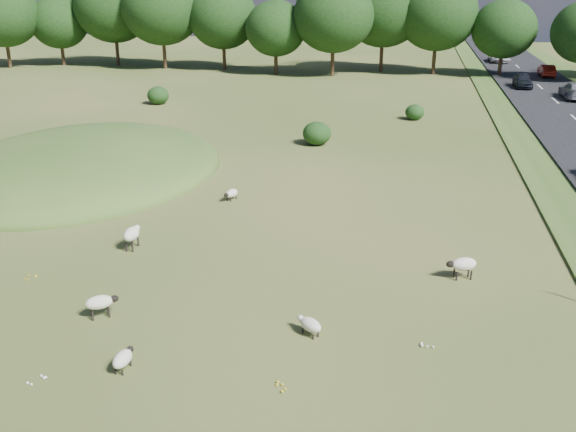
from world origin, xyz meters
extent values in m
plane|color=#2F4B17|center=(0.00, 20.00, 0.00)|extent=(160.00, 160.00, 0.00)
ellipsoid|color=#33561E|center=(-12.00, 12.00, 0.00)|extent=(16.00, 20.00, 4.00)
cylinder|color=black|center=(-42.96, 52.57, 1.89)|extent=(0.44, 0.44, 3.77)
ellipsoid|color=black|center=(-42.96, 52.57, 6.50)|extent=(8.81, 8.81, 7.93)
cylinder|color=black|center=(-37.62, 56.23, 1.56)|extent=(0.44, 0.44, 3.12)
ellipsoid|color=black|center=(-37.62, 56.23, 5.38)|extent=(7.28, 7.28, 6.55)
cylinder|color=black|center=(-30.54, 57.35, 2.11)|extent=(0.44, 0.44, 4.21)
ellipsoid|color=black|center=(-30.54, 57.35, 7.25)|extent=(9.83, 9.83, 8.84)
cylinder|color=black|center=(-23.43, 55.54, 2.09)|extent=(0.44, 0.44, 4.18)
ellipsoid|color=black|center=(-23.43, 55.54, 7.20)|extent=(9.75, 9.75, 8.78)
cylinder|color=black|center=(-15.94, 56.24, 1.80)|extent=(0.44, 0.44, 3.61)
ellipsoid|color=black|center=(-15.94, 56.24, 6.21)|extent=(8.41, 8.41, 7.57)
cylinder|color=black|center=(-8.82, 53.43, 1.51)|extent=(0.44, 0.44, 3.02)
ellipsoid|color=black|center=(-8.82, 53.43, 5.20)|extent=(7.04, 7.04, 6.34)
cylinder|color=black|center=(-2.08, 52.98, 1.95)|extent=(0.44, 0.44, 3.90)
ellipsoid|color=black|center=(-2.08, 52.98, 6.71)|extent=(9.09, 9.09, 8.18)
cylinder|color=black|center=(3.25, 57.90, 2.11)|extent=(0.44, 0.44, 4.22)
ellipsoid|color=black|center=(3.25, 57.90, 7.27)|extent=(9.85, 9.85, 8.86)
cylinder|color=black|center=(9.45, 56.94, 1.97)|extent=(0.44, 0.44, 3.94)
ellipsoid|color=black|center=(9.45, 56.94, 6.79)|extent=(9.20, 9.20, 8.28)
cylinder|color=black|center=(16.87, 56.01, 1.54)|extent=(0.44, 0.44, 3.09)
ellipsoid|color=black|center=(16.87, 56.01, 5.32)|extent=(7.20, 7.20, 6.48)
ellipsoid|color=black|center=(0.84, 20.73, 0.80)|extent=(1.95, 1.95, 1.59)
ellipsoid|color=black|center=(7.40, 30.28, 0.62)|extent=(1.52, 1.52, 1.25)
ellipsoid|color=black|center=(-15.41, 32.83, 0.80)|extent=(1.94, 1.94, 1.59)
ellipsoid|color=beige|center=(-4.27, 1.49, 0.67)|extent=(0.59, 1.09, 0.56)
ellipsoid|color=silver|center=(-4.28, 2.08, 0.71)|extent=(0.27, 0.36, 0.28)
cylinder|color=black|center=(-4.41, 1.81, 0.20)|extent=(0.08, 0.08, 0.39)
cylinder|color=black|center=(-4.14, 1.81, 0.20)|extent=(0.08, 0.08, 0.39)
cylinder|color=black|center=(-4.40, 1.17, 0.20)|extent=(0.08, 0.08, 0.39)
cylinder|color=black|center=(-4.13, 1.18, 0.20)|extent=(0.08, 0.08, 0.39)
ellipsoid|color=beige|center=(-1.80, 8.40, 0.37)|extent=(0.73, 0.94, 0.43)
ellipsoid|color=black|center=(-1.97, 7.98, 0.40)|extent=(0.29, 0.33, 0.22)
cylinder|color=black|center=(-1.79, 8.13, 0.08)|extent=(0.06, 0.06, 0.16)
cylinder|color=black|center=(-1.99, 8.21, 0.08)|extent=(0.06, 0.06, 0.16)
cylinder|color=black|center=(-1.61, 8.59, 0.08)|extent=(0.06, 0.06, 0.16)
cylinder|color=black|center=(-1.81, 8.67, 0.08)|extent=(0.06, 0.06, 0.16)
ellipsoid|color=beige|center=(9.36, 1.13, 0.62)|extent=(1.12, 0.84, 0.51)
ellipsoid|color=black|center=(8.85, 0.95, 0.65)|extent=(0.39, 0.34, 0.26)
cylinder|color=black|center=(9.13, 0.92, 0.18)|extent=(0.07, 0.07, 0.36)
cylinder|color=black|center=(9.04, 1.15, 0.18)|extent=(0.07, 0.07, 0.36)
cylinder|color=black|center=(9.67, 1.12, 0.18)|extent=(0.07, 0.07, 0.36)
cylinder|color=black|center=(9.59, 1.35, 0.18)|extent=(0.07, 0.07, 0.36)
ellipsoid|color=beige|center=(-0.86, -7.00, 0.38)|extent=(0.51, 0.88, 0.44)
ellipsoid|color=black|center=(-0.83, -6.54, 0.41)|extent=(0.23, 0.29, 0.22)
cylinder|color=black|center=(-0.95, -6.74, 0.08)|extent=(0.06, 0.06, 0.16)
cylinder|color=black|center=(-0.74, -6.76, 0.08)|extent=(0.06, 0.06, 0.16)
cylinder|color=black|center=(-0.98, -7.24, 0.08)|extent=(0.06, 0.06, 0.16)
cylinder|color=black|center=(-0.77, -7.26, 0.08)|extent=(0.06, 0.06, 0.16)
ellipsoid|color=beige|center=(4.26, -4.03, 0.38)|extent=(0.96, 0.89, 0.44)
ellipsoid|color=silver|center=(3.89, -3.75, 0.41)|extent=(0.35, 0.34, 0.22)
cylinder|color=black|center=(4.00, -3.96, 0.08)|extent=(0.06, 0.06, 0.16)
cylinder|color=black|center=(4.13, -3.79, 0.08)|extent=(0.06, 0.06, 0.16)
cylinder|color=black|center=(4.39, -4.27, 0.08)|extent=(0.06, 0.06, 0.16)
cylinder|color=black|center=(4.52, -4.10, 0.08)|extent=(0.06, 0.06, 0.16)
ellipsoid|color=beige|center=(-2.93, -4.23, 0.58)|extent=(1.04, 0.93, 0.48)
ellipsoid|color=black|center=(-2.51, -3.95, 0.61)|extent=(0.38, 0.36, 0.24)
cylinder|color=black|center=(-2.77, -3.98, 0.17)|extent=(0.07, 0.07, 0.34)
cylinder|color=black|center=(-2.64, -4.17, 0.17)|extent=(0.07, 0.07, 0.34)
cylinder|color=black|center=(-3.22, -4.29, 0.17)|extent=(0.07, 0.07, 0.34)
cylinder|color=black|center=(-3.09, -4.48, 0.17)|extent=(0.07, 0.07, 0.34)
imported|color=black|center=(18.10, 47.05, 0.95)|extent=(1.65, 4.09, 1.39)
imported|color=maroon|center=(21.90, 55.54, 0.91)|extent=(1.40, 4.02, 1.32)
imported|color=#95969B|center=(21.90, 41.43, 1.00)|extent=(2.10, 5.16, 1.50)
imported|color=silver|center=(18.10, 68.09, 0.94)|extent=(2.29, 4.97, 1.38)
camera|label=1|loc=(6.91, -21.91, 10.90)|focal=40.00mm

